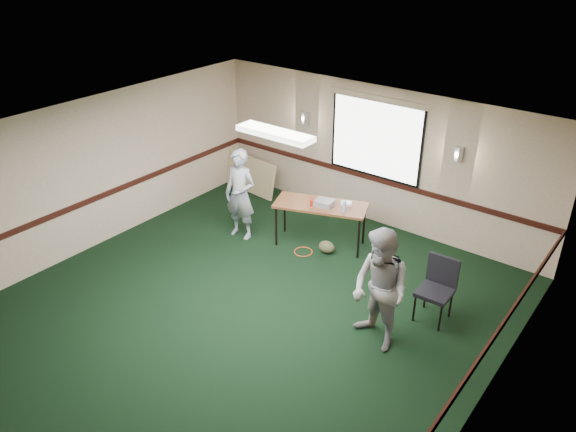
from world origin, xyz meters
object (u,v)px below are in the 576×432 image
Objects in this scene: projector at (324,203)px; person_left at (240,194)px; folding_table at (321,207)px; conference_chair at (438,284)px; person_right at (380,290)px.

person_left is at bearing -165.95° from projector.
folding_table is 2.67m from conference_chair.
person_right reaches higher than person_left.
folding_table is 5.61× the size of projector.
folding_table is 0.99× the size of person_right.
conference_chair is at bearing -35.51° from folding_table.
conference_chair is at bearing -24.73° from projector.
folding_table is at bearing 19.00° from person_left.
person_right is (2.18, -1.76, 0.13)m from folding_table.
projector is 2.60m from conference_chair.
conference_chair is at bearing -6.89° from person_left.
person_right is at bearing -49.25° from projector.
projector is 0.18× the size of person_left.
conference_chair is 0.55× the size of person_right.
conference_chair reaches higher than projector.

